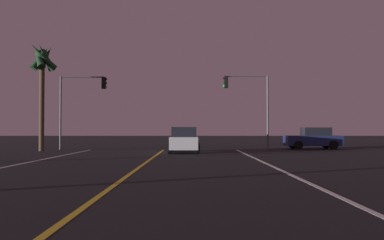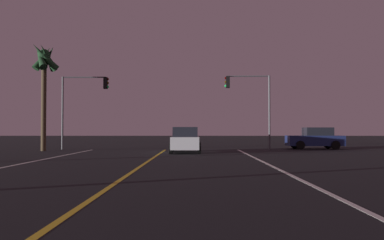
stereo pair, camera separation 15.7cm
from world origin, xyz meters
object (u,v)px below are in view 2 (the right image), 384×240
object	(u,v)px
traffic_light_near_right	(248,94)
palm_tree_left_far	(44,65)
car_ahead_far	(186,140)
traffic_light_near_left	(85,95)
car_crossing_side	(315,139)

from	to	relation	value
traffic_light_near_right	palm_tree_left_far	bearing A→B (deg)	8.11
car_ahead_far	palm_tree_left_far	xyz separation A→B (m)	(-10.22, 1.91, 5.34)
traffic_light_near_left	palm_tree_left_far	bearing A→B (deg)	-137.63
car_crossing_side	car_ahead_far	bearing A→B (deg)	26.47
traffic_light_near_left	car_crossing_side	bearing A→B (deg)	3.18
car_ahead_far	traffic_light_near_right	world-z (taller)	traffic_light_near_right
traffic_light_near_right	traffic_light_near_left	bearing A→B (deg)	0.00
traffic_light_near_right	traffic_light_near_left	size ratio (longest dim) A/B	1.01
traffic_light_near_left	palm_tree_left_far	world-z (taller)	palm_tree_left_far
car_crossing_side	traffic_light_near_left	bearing A→B (deg)	3.18
palm_tree_left_far	traffic_light_near_right	bearing A→B (deg)	8.11
traffic_light_near_left	palm_tree_left_far	xyz separation A→B (m)	(-2.33, -2.13, 1.96)
car_crossing_side	traffic_light_near_right	size ratio (longest dim) A/B	0.76
car_ahead_far	palm_tree_left_far	distance (m)	11.69
car_crossing_side	palm_tree_left_far	xyz separation A→B (m)	(-20.36, -3.13, 5.34)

